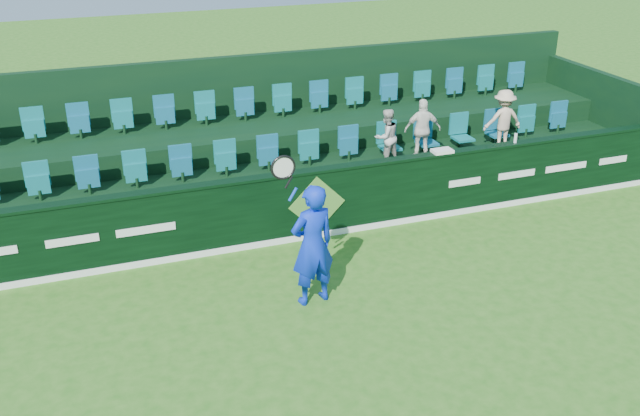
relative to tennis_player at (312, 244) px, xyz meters
name	(u,v)px	position (x,y,z in m)	size (l,w,h in m)	color
ground	(409,356)	(0.80, -1.85, -1.02)	(60.00, 60.00, 0.00)	#2A6919
sponsor_hoarding	(315,203)	(0.80, 2.15, -0.34)	(16.00, 0.25, 1.35)	black
stand_tier_front	(297,194)	(0.80, 3.25, -0.62)	(16.00, 2.00, 0.80)	black
stand_tier_back	(270,152)	(0.80, 5.15, -0.37)	(16.00, 1.80, 1.30)	black
stand_rear	(264,121)	(0.80, 5.59, 0.20)	(16.00, 4.10, 2.60)	black
seat_row_front	(290,155)	(0.80, 3.65, 0.08)	(13.50, 0.50, 0.60)	#127275
seat_row_back	(265,106)	(0.80, 5.45, 0.58)	(13.50, 0.50, 0.60)	#127275
tennis_player	(312,244)	(0.00, 0.00, 0.00)	(1.13, 0.60, 2.65)	#0C2BD2
spectator_left	(386,137)	(2.73, 3.27, 0.36)	(0.56, 0.44, 1.16)	beige
spectator_middle	(423,129)	(3.55, 3.27, 0.43)	(0.75, 0.31, 1.29)	white
spectator_right	(503,119)	(5.48, 3.27, 0.43)	(0.84, 0.48, 1.30)	beige
towel	(442,151)	(3.40, 2.15, 0.36)	(0.39, 0.26, 0.06)	white
drinks_bottle	(516,138)	(5.05, 2.15, 0.43)	(0.06, 0.06, 0.19)	white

